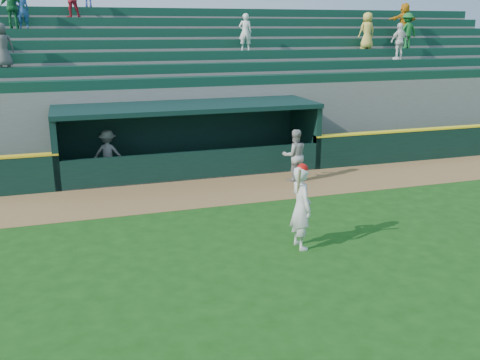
% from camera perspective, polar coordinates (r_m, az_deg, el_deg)
% --- Properties ---
extents(ground, '(120.00, 120.00, 0.00)m').
position_cam_1_polar(ground, '(12.84, 2.21, -7.46)').
color(ground, '#154110').
rests_on(ground, ground).
extents(warning_track, '(40.00, 3.00, 0.01)m').
position_cam_1_polar(warning_track, '(17.24, -3.37, -1.28)').
color(warning_track, brown).
rests_on(warning_track, ground).
extents(dugout_player_front, '(0.92, 0.74, 1.79)m').
position_cam_1_polar(dugout_player_front, '(18.38, 5.84, 2.64)').
color(dugout_player_front, '#999A95').
rests_on(dugout_player_front, ground).
extents(dugout_player_inside, '(1.22, 0.93, 1.67)m').
position_cam_1_polar(dugout_player_inside, '(19.39, -13.88, 2.77)').
color(dugout_player_inside, gray).
rests_on(dugout_player_inside, ground).
extents(dugout, '(9.40, 2.80, 2.46)m').
position_cam_1_polar(dugout, '(19.85, -5.70, 4.99)').
color(dugout, slate).
rests_on(dugout, ground).
extents(stands, '(34.50, 6.25, 7.52)m').
position_cam_1_polar(stands, '(24.13, -8.12, 9.37)').
color(stands, slate).
rests_on(stands, ground).
extents(batter_at_plate, '(0.55, 0.84, 2.10)m').
position_cam_1_polar(batter_at_plate, '(12.70, 6.53, -2.81)').
color(batter_at_plate, silver).
rests_on(batter_at_plate, ground).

